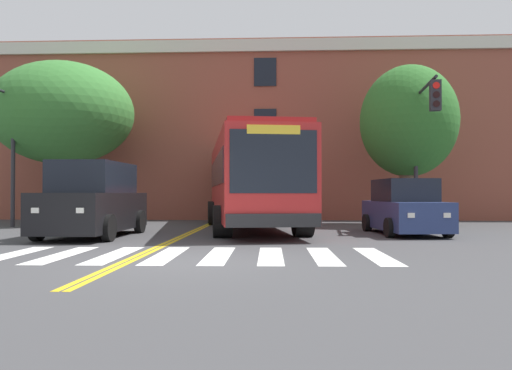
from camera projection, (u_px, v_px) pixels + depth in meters
ground_plane at (183, 262)px, 9.69m from camera, size 120.00×120.00×0.00m
crosswalk at (192, 255)px, 10.72m from camera, size 8.46×3.24×0.01m
lane_line_yellow_inner at (217, 220)px, 24.76m from camera, size 0.12×36.00×0.01m
lane_line_yellow_outer at (220, 220)px, 24.75m from camera, size 0.12×36.00×0.01m
city_bus at (251, 179)px, 18.63m from camera, size 4.36×11.52×3.39m
car_black_near_lane at (94, 201)px, 15.33m from camera, size 2.30×4.86×2.29m
car_navy_far_lane at (404, 209)px, 16.28m from camera, size 2.28×4.25×1.80m
traffic_light_near_corner at (423, 128)px, 18.17m from camera, size 0.54×3.62×5.46m
street_tree_curbside_large at (408, 122)px, 20.68m from camera, size 5.14×5.33×6.64m
street_tree_curbside_small at (62, 114)px, 21.72m from camera, size 8.31×8.07×7.03m
building_facade at (267, 136)px, 27.86m from camera, size 37.04×6.70×9.04m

